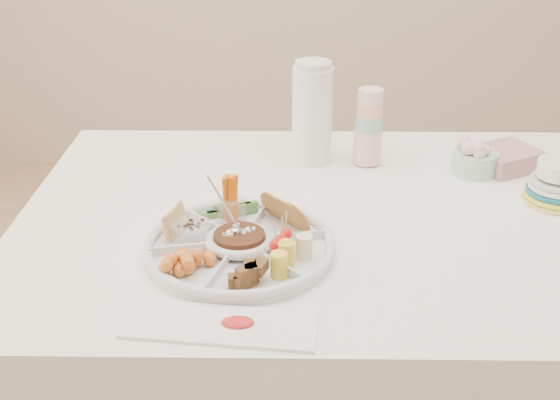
{
  "coord_description": "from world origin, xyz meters",
  "views": [
    {
      "loc": [
        -0.15,
        -1.4,
        1.49
      ],
      "look_at": [
        -0.17,
        -0.08,
        0.83
      ],
      "focal_mm": 45.0,
      "sensor_mm": 36.0,
      "label": 1
    }
  ],
  "objects_px": {
    "thermos": "(312,111)",
    "plate_stack": "(557,184)",
    "party_tray": "(240,243)",
    "dining_table": "(349,347)"
  },
  "relations": [
    {
      "from": "party_tray",
      "to": "thermos",
      "type": "distance_m",
      "value": 0.52
    },
    {
      "from": "dining_table",
      "to": "thermos",
      "type": "distance_m",
      "value": 0.6
    },
    {
      "from": "party_tray",
      "to": "dining_table",
      "type": "bearing_deg",
      "value": 35.74
    },
    {
      "from": "thermos",
      "to": "plate_stack",
      "type": "bearing_deg",
      "value": -23.3
    },
    {
      "from": "dining_table",
      "to": "thermos",
      "type": "relative_size",
      "value": 5.64
    },
    {
      "from": "party_tray",
      "to": "plate_stack",
      "type": "bearing_deg",
      "value": 18.61
    },
    {
      "from": "dining_table",
      "to": "plate_stack",
      "type": "bearing_deg",
      "value": 7.33
    },
    {
      "from": "plate_stack",
      "to": "thermos",
      "type": "bearing_deg",
      "value": 156.7
    },
    {
      "from": "thermos",
      "to": "plate_stack",
      "type": "height_order",
      "value": "thermos"
    },
    {
      "from": "party_tray",
      "to": "plate_stack",
      "type": "height_order",
      "value": "plate_stack"
    }
  ]
}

